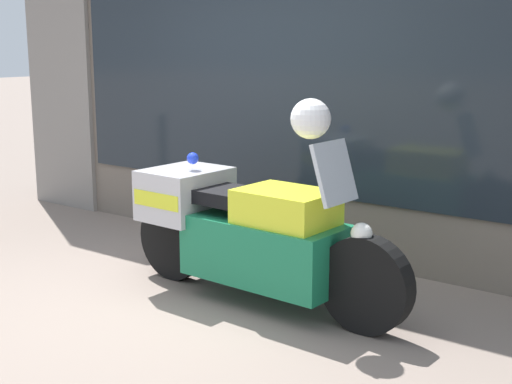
# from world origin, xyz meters

# --- Properties ---
(ground_plane) EXTENTS (60.00, 60.00, 0.00)m
(ground_plane) POSITION_xyz_m (0.00, 0.00, 0.00)
(ground_plane) COLOR gray
(shop_building) EXTENTS (6.91, 0.55, 3.33)m
(shop_building) POSITION_xyz_m (-0.46, 2.00, 1.67)
(shop_building) COLOR #6B6056
(shop_building) RESTS_ON ground
(window_display) EXTENTS (5.46, 0.30, 1.83)m
(window_display) POSITION_xyz_m (0.43, 2.03, 0.45)
(window_display) COLOR slate
(window_display) RESTS_ON ground
(paramedic_motorcycle) EXTENTS (2.36, 0.64, 1.22)m
(paramedic_motorcycle) POSITION_xyz_m (0.55, 0.62, 0.51)
(paramedic_motorcycle) COLOR black
(paramedic_motorcycle) RESTS_ON ground
(white_helmet) EXTENTS (0.26, 0.26, 0.26)m
(white_helmet) POSITION_xyz_m (1.10, 0.60, 1.35)
(white_helmet) COLOR white
(white_helmet) RESTS_ON paramedic_motorcycle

